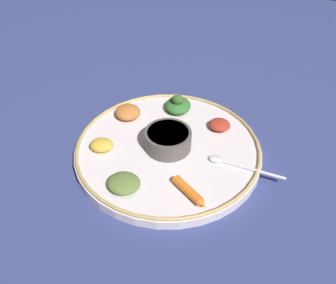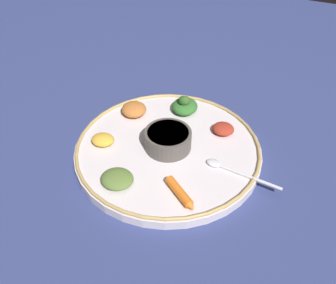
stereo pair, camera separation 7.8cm
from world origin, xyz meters
name	(u,v)px [view 1 (the left image)]	position (x,y,z in m)	size (l,w,h in m)	color
ground_plane	(168,154)	(0.00, 0.00, 0.00)	(2.40, 2.40, 0.00)	navy
platter	(168,150)	(0.00, 0.00, 0.01)	(0.44, 0.44, 0.02)	silver
platter_rim	(168,146)	(0.00, 0.00, 0.02)	(0.43, 0.43, 0.01)	tan
center_bowl	(168,139)	(0.00, 0.00, 0.05)	(0.11, 0.11, 0.04)	#4C4742
spoon	(234,164)	(0.16, -0.02, 0.03)	(0.17, 0.03, 0.01)	silver
greens_pile	(178,104)	(-0.02, 0.15, 0.04)	(0.08, 0.09, 0.05)	#2D6628
carrot_near_spoon	(190,192)	(0.09, -0.13, 0.03)	(0.09, 0.07, 0.02)	orange
mound_lentil_yellow	(102,145)	(-0.15, -0.05, 0.03)	(0.05, 0.05, 0.02)	gold
mound_collards	(124,183)	(-0.05, -0.15, 0.03)	(0.07, 0.06, 0.02)	#567033
mound_beet	(219,125)	(0.10, 0.10, 0.03)	(0.05, 0.05, 0.02)	maroon
mound_chickpea	(128,112)	(-0.13, 0.08, 0.04)	(0.07, 0.06, 0.03)	#B2662D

